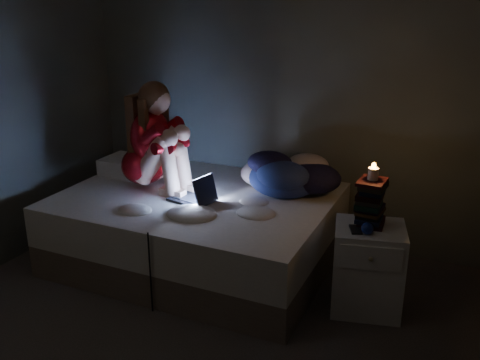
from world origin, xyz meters
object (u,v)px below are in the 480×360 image
Objects in this scene: phone at (353,228)px; nightstand at (367,268)px; woman at (142,134)px; laptop at (191,187)px; bed at (198,228)px; candle at (374,169)px.

nightstand is at bearing 26.01° from phone.
woman is 0.63m from laptop.
nightstand is at bearing -5.80° from bed.
nightstand is (1.90, -0.14, -0.72)m from woman.
candle is (-0.02, 0.04, 0.71)m from nightstand.
candle is at bearing 13.05° from laptop.
phone is (1.31, -0.21, 0.34)m from bed.
bed is 26.36× the size of candle.
phone is at bearing 8.11° from laptop.
woman is 1.86m from phone.
laptop is 1.29m from phone.
candle is (1.39, -0.10, 0.73)m from bed.
candle is at bearing 1.49° from woman.
woman is 2.04m from nightstand.
woman is 2.66× the size of laptop.
bed is 0.43m from laptop.
laptop reaches higher than phone.
bed is 15.06× the size of phone.
candle is at bearing 105.57° from nightstand.
woman reaches higher than phone.
phone is at bearing -124.86° from candle.
laptop is (0.03, -0.13, 0.41)m from bed.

